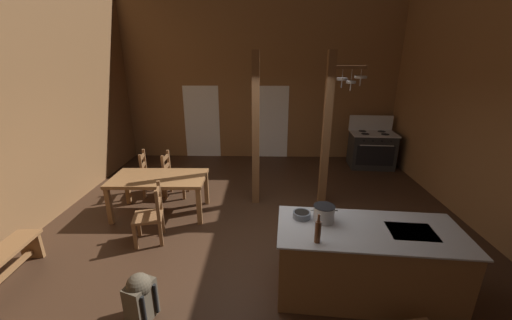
{
  "coord_description": "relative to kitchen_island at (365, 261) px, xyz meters",
  "views": [
    {
      "loc": [
        0.1,
        -4.19,
        2.84
      ],
      "look_at": [
        -0.02,
        0.54,
        1.21
      ],
      "focal_mm": 21.3,
      "sensor_mm": 36.0,
      "label": 1
    }
  ],
  "objects": [
    {
      "name": "ladderback_chair_near_window",
      "position": [
        -3.03,
        1.05,
        -0.0
      ],
      "size": [
        0.53,
        0.53,
        0.95
      ],
      "color": "brown",
      "rests_on": "ground_plane"
    },
    {
      "name": "stockpot_on_counter",
      "position": [
        -0.52,
        0.17,
        0.56
      ],
      "size": [
        0.33,
        0.26,
        0.21
      ],
      "color": "#B7BABF",
      "rests_on": "kitchen_island"
    },
    {
      "name": "bottle_tall_on_counter",
      "position": [
        -0.67,
        -0.28,
        0.59
      ],
      "size": [
        0.07,
        0.07,
        0.34
      ],
      "color": "#56331E",
      "rests_on": "kitchen_island"
    },
    {
      "name": "glazed_door_back_left",
      "position": [
        -3.04,
        5.43,
        0.57
      ],
      "size": [
        1.0,
        0.01,
        2.05
      ],
      "primitive_type": "cube",
      "color": "white",
      "rests_on": "ground_plane"
    },
    {
      "name": "mixing_bowl_on_counter",
      "position": [
        -0.78,
        0.25,
        0.49
      ],
      "size": [
        0.22,
        0.22,
        0.08
      ],
      "color": "slate",
      "rests_on": "kitchen_island"
    },
    {
      "name": "ground_plane",
      "position": [
        -1.36,
        1.04,
        -0.5
      ],
      "size": [
        8.26,
        9.58,
        0.1
      ],
      "primitive_type": "cube",
      "color": "#382316"
    },
    {
      "name": "support_post_center",
      "position": [
        -1.41,
        2.47,
        1.02
      ],
      "size": [
        0.14,
        0.14,
        2.94
      ],
      "color": "brown",
      "rests_on": "ground_plane"
    },
    {
      "name": "backpack",
      "position": [
        -2.62,
        -0.49,
        -0.14
      ],
      "size": [
        0.37,
        0.38,
        0.6
      ],
      "color": "#4C4233",
      "rests_on": "ground_plane"
    },
    {
      "name": "dining_table",
      "position": [
        -3.18,
        1.95,
        0.2
      ],
      "size": [
        1.72,
        0.93,
        0.74
      ],
      "color": "brown",
      "rests_on": "ground_plane"
    },
    {
      "name": "ladderback_chair_by_post",
      "position": [
        -3.15,
        2.73,
        -0.0
      ],
      "size": [
        0.45,
        0.45,
        0.95
      ],
      "color": "brown",
      "rests_on": "ground_plane"
    },
    {
      "name": "stove_range",
      "position": [
        1.61,
        4.65,
        0.03
      ],
      "size": [
        1.19,
        0.89,
        1.32
      ],
      "color": "#242424",
      "rests_on": "ground_plane"
    },
    {
      "name": "kitchen_island",
      "position": [
        0.0,
        0.0,
        0.0
      ],
      "size": [
        2.23,
        1.12,
        0.91
      ],
      "color": "brown",
      "rests_on": "ground_plane"
    },
    {
      "name": "ladderback_chair_at_table_end",
      "position": [
        -3.66,
        2.81,
        -0.0
      ],
      "size": [
        0.51,
        0.51,
        0.95
      ],
      "color": "brown",
      "rests_on": "ground_plane"
    },
    {
      "name": "support_post_with_pot_rack",
      "position": [
        -0.05,
        2.4,
        1.14
      ],
      "size": [
        0.7,
        0.22,
        2.94
      ],
      "color": "brown",
      "rests_on": "ground_plane"
    },
    {
      "name": "wall_back",
      "position": [
        -1.36,
        5.5,
        1.84
      ],
      "size": [
        8.26,
        0.14,
        4.59
      ],
      "primitive_type": "cube",
      "color": "brown",
      "rests_on": "ground_plane"
    },
    {
      "name": "glazed_panel_back_right",
      "position": [
        -0.99,
        5.43,
        0.57
      ],
      "size": [
        0.84,
        0.01,
        2.05
      ],
      "primitive_type": "cube",
      "color": "white",
      "rests_on": "ground_plane"
    }
  ]
}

